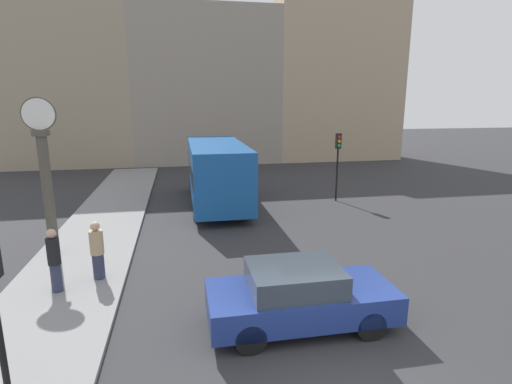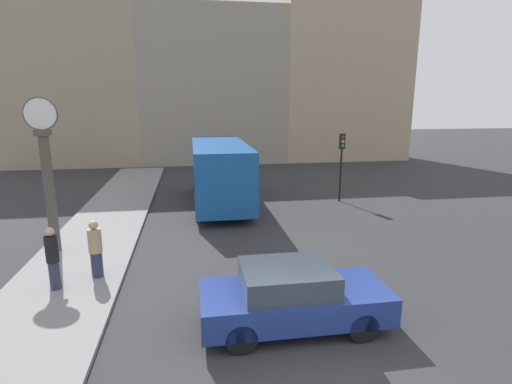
% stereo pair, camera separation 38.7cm
% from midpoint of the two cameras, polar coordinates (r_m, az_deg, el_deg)
% --- Properties ---
extents(sidewalk_corner, '(3.09, 26.65, 0.11)m').
position_cam_midpoint_polar(sidewalk_corner, '(17.87, -21.44, -4.10)').
color(sidewalk_corner, gray).
rests_on(sidewalk_corner, ground_plane).
extents(building_row, '(32.26, 5.00, 13.21)m').
position_cam_midpoint_polar(building_row, '(33.82, -7.20, 15.17)').
color(building_row, gray).
rests_on(building_row, ground_plane).
extents(sedan_car, '(4.20, 1.83, 1.45)m').
position_cam_midpoint_polar(sedan_car, '(9.31, 4.99, -14.57)').
color(sedan_car, navy).
rests_on(sedan_car, ground_plane).
extents(bus_distant, '(2.55, 7.83, 3.03)m').
position_cam_midpoint_polar(bus_distant, '(19.43, -6.19, 3.10)').
color(bus_distant, '#195199').
rests_on(bus_distant, ground_plane).
extents(traffic_light_far, '(0.26, 0.24, 3.43)m').
position_cam_midpoint_polar(traffic_light_far, '(20.39, 11.09, 5.54)').
color(traffic_light_far, black).
rests_on(traffic_light_far, ground_plane).
extents(street_clock, '(1.03, 0.42, 5.02)m').
position_cam_midpoint_polar(street_clock, '(14.39, -28.47, 1.75)').
color(street_clock, '#4C473D').
rests_on(street_clock, sidewalk_corner).
extents(pedestrian_tan_coat, '(0.37, 0.37, 1.66)m').
position_cam_midpoint_polar(pedestrian_tan_coat, '(12.16, -22.60, -7.71)').
color(pedestrian_tan_coat, '#2D334C').
rests_on(pedestrian_tan_coat, sidewalk_corner).
extents(pedestrian_black_jacket, '(0.32, 0.32, 1.71)m').
position_cam_midpoint_polar(pedestrian_black_jacket, '(11.81, -27.71, -8.60)').
color(pedestrian_black_jacket, '#2D334C').
rests_on(pedestrian_black_jacket, sidewalk_corner).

